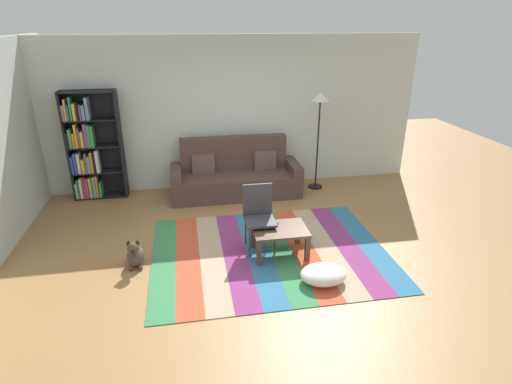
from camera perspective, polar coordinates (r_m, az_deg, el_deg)
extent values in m
plane|color=#9E7042|center=(5.73, 0.52, -7.93)|extent=(14.00, 14.00, 0.00)
cube|color=silver|center=(7.62, -3.00, 10.80)|extent=(6.80, 0.10, 2.70)
cube|color=#387F4C|center=(5.59, -12.65, -9.41)|extent=(0.31, 2.44, 0.01)
cube|color=#C64C2D|center=(5.57, -9.39, -9.21)|extent=(0.31, 2.44, 0.01)
cube|color=tan|center=(5.58, -6.13, -8.99)|extent=(0.31, 2.44, 0.01)
cube|color=#843370|center=(5.60, -2.88, -8.73)|extent=(0.31, 2.44, 0.01)
cube|color=teal|center=(5.64, 0.32, -8.45)|extent=(0.31, 2.44, 0.01)
cube|color=#387F4C|center=(5.70, 3.46, -8.15)|extent=(0.31, 2.44, 0.01)
cube|color=#C64C2D|center=(5.77, 6.53, -7.83)|extent=(0.31, 2.44, 0.01)
cube|color=tan|center=(5.86, 9.51, -7.50)|extent=(0.31, 2.44, 0.01)
cube|color=#843370|center=(5.96, 12.39, -7.17)|extent=(0.31, 2.44, 0.01)
cube|color=teal|center=(6.08, 15.15, -6.83)|extent=(0.31, 2.44, 0.01)
cube|color=#4C3833|center=(7.37, -2.75, 1.04)|extent=(1.90, 0.80, 0.40)
cube|color=#4C3833|center=(7.48, -3.12, 5.43)|extent=(1.90, 0.20, 0.60)
cube|color=#4C3833|center=(7.30, -10.89, 1.08)|extent=(0.18, 0.80, 0.56)
cube|color=#4C3833|center=(7.53, 5.11, 2.11)|extent=(0.18, 0.80, 0.56)
cube|color=brown|center=(7.37, -7.24, 3.86)|extent=(0.42, 0.19, 0.36)
cube|color=brown|center=(7.50, 1.20, 4.37)|extent=(0.42, 0.19, 0.36)
cube|color=black|center=(7.67, -24.50, 5.64)|extent=(0.04, 0.28, 1.86)
cube|color=black|center=(7.50, -18.10, 6.22)|extent=(0.04, 0.28, 1.86)
cube|color=black|center=(7.70, -21.17, 6.22)|extent=(0.90, 0.01, 1.86)
cube|color=black|center=(7.86, -20.40, -0.44)|extent=(0.86, 0.28, 0.02)
cube|color=black|center=(7.71, -20.86, 2.69)|extent=(0.86, 0.28, 0.02)
cube|color=black|center=(7.57, -21.34, 5.93)|extent=(0.86, 0.28, 0.02)
cube|color=black|center=(7.47, -21.84, 9.28)|extent=(0.86, 0.28, 0.02)
cube|color=black|center=(7.39, -22.37, 12.72)|extent=(0.86, 0.28, 0.02)
cube|color=silver|center=(7.86, -23.46, 0.22)|extent=(0.03, 0.17, 0.27)
cube|color=green|center=(7.86, -23.24, 0.50)|extent=(0.03, 0.21, 0.33)
cube|color=silver|center=(7.84, -22.91, 0.57)|extent=(0.05, 0.19, 0.35)
cube|color=red|center=(7.81, -22.58, 0.67)|extent=(0.03, 0.17, 0.38)
cube|color=purple|center=(7.80, -22.23, 0.60)|extent=(0.05, 0.17, 0.36)
cube|color=gold|center=(7.83, -21.77, 0.77)|extent=(0.04, 0.26, 0.36)
cube|color=#668C99|center=(7.79, -21.35, 0.81)|extent=(0.05, 0.22, 0.38)
cube|color=orange|center=(7.76, -21.04, 0.81)|extent=(0.03, 0.17, 0.40)
cube|color=green|center=(7.81, -20.58, 0.54)|extent=(0.04, 0.26, 0.27)
cube|color=#334CB2|center=(7.70, -23.97, 3.48)|extent=(0.04, 0.17, 0.31)
cube|color=#334CB2|center=(7.69, -23.63, 3.70)|extent=(0.04, 0.18, 0.36)
cube|color=silver|center=(7.69, -23.19, 3.73)|extent=(0.05, 0.21, 0.35)
cube|color=gold|center=(7.70, -22.66, 3.43)|extent=(0.05, 0.23, 0.24)
cube|color=#8C6647|center=(7.65, -22.37, 3.76)|extent=(0.03, 0.18, 0.34)
cube|color=#668C99|center=(7.66, -22.00, 3.65)|extent=(0.05, 0.20, 0.30)
cube|color=orange|center=(7.62, -21.69, 3.88)|extent=(0.04, 0.17, 0.36)
cube|color=black|center=(7.62, -21.40, 3.93)|extent=(0.03, 0.18, 0.37)
cube|color=silver|center=(7.60, -21.03, 4.03)|extent=(0.05, 0.17, 0.39)
cube|color=black|center=(7.59, -24.50, 6.53)|extent=(0.03, 0.18, 0.25)
cube|color=green|center=(7.59, -24.17, 6.85)|extent=(0.05, 0.22, 0.31)
cube|color=orange|center=(7.58, -23.78, 6.62)|extent=(0.04, 0.20, 0.24)
cube|color=gold|center=(7.56, -23.51, 7.21)|extent=(0.04, 0.23, 0.39)
cube|color=purple|center=(7.54, -23.20, 6.96)|extent=(0.03, 0.18, 0.33)
cube|color=gold|center=(7.55, -22.79, 6.81)|extent=(0.05, 0.22, 0.27)
cube|color=purple|center=(7.51, -22.41, 7.28)|extent=(0.05, 0.18, 0.39)
cube|color=green|center=(7.49, -22.04, 7.21)|extent=(0.04, 0.16, 0.37)
cube|color=green|center=(7.50, -21.64, 7.24)|extent=(0.04, 0.20, 0.36)
cube|color=#8C6647|center=(7.50, -25.00, 9.92)|extent=(0.04, 0.20, 0.25)
cube|color=gold|center=(7.50, -24.72, 10.34)|extent=(0.03, 0.24, 0.35)
cube|color=#334CB2|center=(7.47, -24.45, 10.00)|extent=(0.03, 0.18, 0.26)
cube|color=green|center=(7.45, -24.20, 10.49)|extent=(0.03, 0.19, 0.38)
cube|color=gold|center=(7.48, -23.71, 10.18)|extent=(0.05, 0.24, 0.28)
cube|color=black|center=(7.44, -23.36, 10.25)|extent=(0.03, 0.20, 0.29)
cube|color=purple|center=(7.44, -23.03, 10.16)|extent=(0.03, 0.20, 0.26)
cube|color=#668C99|center=(7.45, -22.63, 10.19)|extent=(0.05, 0.24, 0.24)
cube|color=#668C99|center=(7.42, -22.24, 10.68)|extent=(0.05, 0.23, 0.37)
cube|color=#513826|center=(5.46, 3.30, -5.22)|extent=(0.72, 0.53, 0.04)
cube|color=#513826|center=(5.30, 0.42, -8.44)|extent=(0.06, 0.06, 0.34)
cube|color=#513826|center=(5.44, 7.11, -7.77)|extent=(0.06, 0.06, 0.34)
cube|color=#513826|center=(5.69, -0.41, -6.11)|extent=(0.06, 0.06, 0.34)
cube|color=#513826|center=(5.82, 5.84, -5.55)|extent=(0.06, 0.06, 0.34)
ellipsoid|color=white|center=(5.09, 9.29, -11.17)|extent=(0.56, 0.44, 0.20)
ellipsoid|color=#473D33|center=(5.56, -16.29, -8.45)|extent=(0.22, 0.30, 0.26)
sphere|color=#473D33|center=(5.39, -16.59, -7.43)|extent=(0.15, 0.15, 0.15)
ellipsoid|color=black|center=(5.34, -16.64, -7.84)|extent=(0.06, 0.07, 0.05)
ellipsoid|color=black|center=(5.39, -17.19, -6.87)|extent=(0.05, 0.04, 0.08)
ellipsoid|color=black|center=(5.37, -16.08, -6.81)|extent=(0.05, 0.04, 0.08)
sphere|color=#473D33|center=(5.51, -16.93, -10.09)|extent=(0.06, 0.06, 0.06)
sphere|color=#473D33|center=(5.49, -15.67, -10.04)|extent=(0.06, 0.06, 0.06)
cylinder|color=black|center=(7.86, 8.17, 0.76)|extent=(0.26, 0.26, 0.02)
cylinder|color=black|center=(7.59, 8.51, 6.43)|extent=(0.03, 0.03, 1.59)
cone|color=white|center=(7.40, 8.91, 12.88)|extent=(0.32, 0.32, 0.14)
cube|color=black|center=(5.50, 2.65, -4.65)|extent=(0.12, 0.15, 0.02)
cube|color=#38383D|center=(5.52, 0.53, -4.00)|extent=(0.40, 0.40, 0.03)
cube|color=#38383D|center=(5.58, 0.21, -0.98)|extent=(0.40, 0.03, 0.44)
cylinder|color=#38383D|center=(5.46, -0.92, -7.07)|extent=(0.02, 0.02, 0.42)
cylinder|color=#38383D|center=(5.51, 2.60, -6.76)|extent=(0.02, 0.02, 0.42)
cylinder|color=#38383D|center=(5.75, -1.46, -5.41)|extent=(0.02, 0.02, 0.42)
cylinder|color=#38383D|center=(5.81, 1.87, -5.13)|extent=(0.02, 0.02, 0.42)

